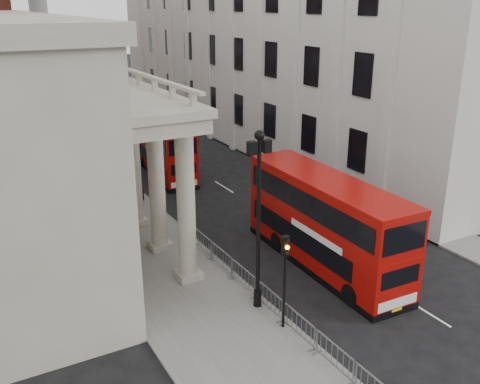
{
  "coord_description": "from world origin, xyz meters",
  "views": [
    {
      "loc": [
        -11.83,
        -14.45,
        13.45
      ],
      "look_at": [
        1.8,
        9.95,
        3.45
      ],
      "focal_mm": 40.0,
      "sensor_mm": 36.0,
      "label": 1
    }
  ],
  "objects": [
    {
      "name": "ground",
      "position": [
        0.0,
        0.0,
        0.0
      ],
      "size": [
        260.0,
        260.0,
        0.0
      ],
      "primitive_type": "plane",
      "color": "black",
      "rests_on": "ground"
    },
    {
      "name": "kerb",
      "position": [
        -0.05,
        30.0,
        0.07
      ],
      "size": [
        0.2,
        140.0,
        0.14
      ],
      "primitive_type": "cube",
      "color": "slate",
      "rests_on": "ground"
    },
    {
      "name": "crowd_barriers",
      "position": [
        -0.35,
        2.23,
        0.67
      ],
      "size": [
        0.5,
        18.75,
        1.1
      ],
      "color": "gray",
      "rests_on": "sidewalk_west"
    },
    {
      "name": "lamp_post_south",
      "position": [
        -0.6,
        4.0,
        4.91
      ],
      "size": [
        1.05,
        0.44,
        8.32
      ],
      "color": "black",
      "rests_on": "sidewalk_west"
    },
    {
      "name": "bus_near",
      "position": [
        4.7,
        5.98,
        2.57
      ],
      "size": [
        3.1,
        11.47,
        4.92
      ],
      "rotation": [
        0.0,
        0.0,
        -0.03
      ],
      "color": "#9E0B07",
      "rests_on": "ground"
    },
    {
      "name": "east_building",
      "position": [
        16.0,
        32.0,
        12.5
      ],
      "size": [
        8.0,
        55.0,
        25.0
      ],
      "primitive_type": "cube",
      "color": "beige",
      "rests_on": "ground"
    },
    {
      "name": "pedestrian_a",
      "position": [
        -3.06,
        16.35,
        1.03
      ],
      "size": [
        0.79,
        0.69,
        1.82
      ],
      "primitive_type": "imported",
      "rotation": [
        0.0,
        0.0,
        0.47
      ],
      "color": "black",
      "rests_on": "sidewalk_west"
    },
    {
      "name": "traffic_light",
      "position": [
        -0.5,
        1.98,
        3.11
      ],
      "size": [
        0.28,
        0.33,
        4.3
      ],
      "color": "black",
      "rests_on": "sidewalk_west"
    },
    {
      "name": "pedestrian_c",
      "position": [
        -3.49,
        17.24,
        0.93
      ],
      "size": [
        0.87,
        0.64,
        1.62
      ],
      "primitive_type": "imported",
      "rotation": [
        0.0,
        0.0,
        6.46
      ],
      "color": "black",
      "rests_on": "sidewalk_west"
    },
    {
      "name": "bus_far",
      "position": [
        3.31,
        25.49,
        2.29
      ],
      "size": [
        3.26,
        10.32,
        4.39
      ],
      "rotation": [
        0.0,
        0.0,
        -0.08
      ],
      "color": "#9D0B07",
      "rests_on": "ground"
    },
    {
      "name": "lamp_post_north",
      "position": [
        -0.6,
        36.0,
        4.91
      ],
      "size": [
        1.05,
        0.44,
        8.32
      ],
      "color": "black",
      "rests_on": "sidewalk_west"
    },
    {
      "name": "sidewalk_east",
      "position": [
        13.5,
        30.0,
        0.06
      ],
      "size": [
        3.0,
        140.0,
        0.12
      ],
      "primitive_type": "cube",
      "color": "slate",
      "rests_on": "ground"
    },
    {
      "name": "pedestrian_b",
      "position": [
        -3.52,
        14.5,
        1.03
      ],
      "size": [
        1.11,
        1.04,
        1.83
      ],
      "primitive_type": "imported",
      "rotation": [
        0.0,
        0.0,
        3.66
      ],
      "color": "black",
      "rests_on": "sidewalk_west"
    },
    {
      "name": "lamp_post_mid",
      "position": [
        -0.6,
        20.0,
        4.91
      ],
      "size": [
        1.05,
        0.44,
        8.32
      ],
      "color": "black",
      "rests_on": "sidewalk_west"
    },
    {
      "name": "sidewalk_west",
      "position": [
        -3.0,
        30.0,
        0.06
      ],
      "size": [
        6.0,
        140.0,
        0.12
      ],
      "primitive_type": "cube",
      "color": "slate",
      "rests_on": "ground"
    }
  ]
}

